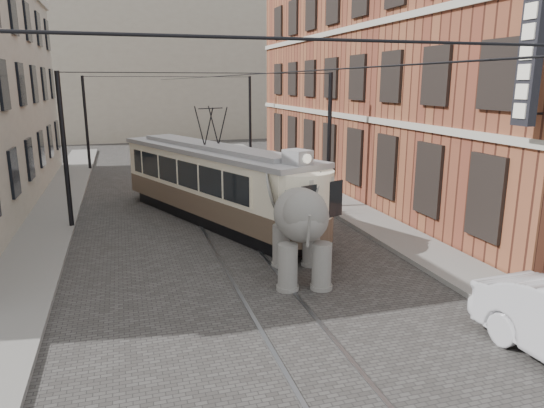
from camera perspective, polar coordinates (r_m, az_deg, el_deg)
name	(u,v)px	position (r m, az deg, el deg)	size (l,w,h in m)	color
ground	(248,267)	(15.71, -2.75, -7.14)	(120.00, 120.00, 0.00)	#3F3D3A
tram_rails	(248,266)	(15.71, -2.75, -7.10)	(1.54, 80.00, 0.02)	slate
sidewalk_right	(417,247)	(18.00, 16.17, -4.69)	(2.00, 60.00, 0.15)	slate
sidewalk_left	(19,288)	(15.58, -26.92, -8.58)	(2.00, 60.00, 0.15)	slate
brick_building	(412,74)	(27.42, 15.69, 14.07)	(8.00, 26.00, 12.00)	brown
distant_block	(152,68)	(54.39, -13.50, 14.83)	(28.00, 10.00, 14.00)	#9F9583
catenary	(211,151)	(19.71, -6.98, 6.06)	(11.00, 30.20, 6.00)	black
tram	(212,165)	(20.48, -6.84, 4.41)	(2.41, 11.68, 4.63)	beige
elephant	(301,229)	(14.48, 3.28, -2.84)	(2.64, 4.79, 2.94)	slate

